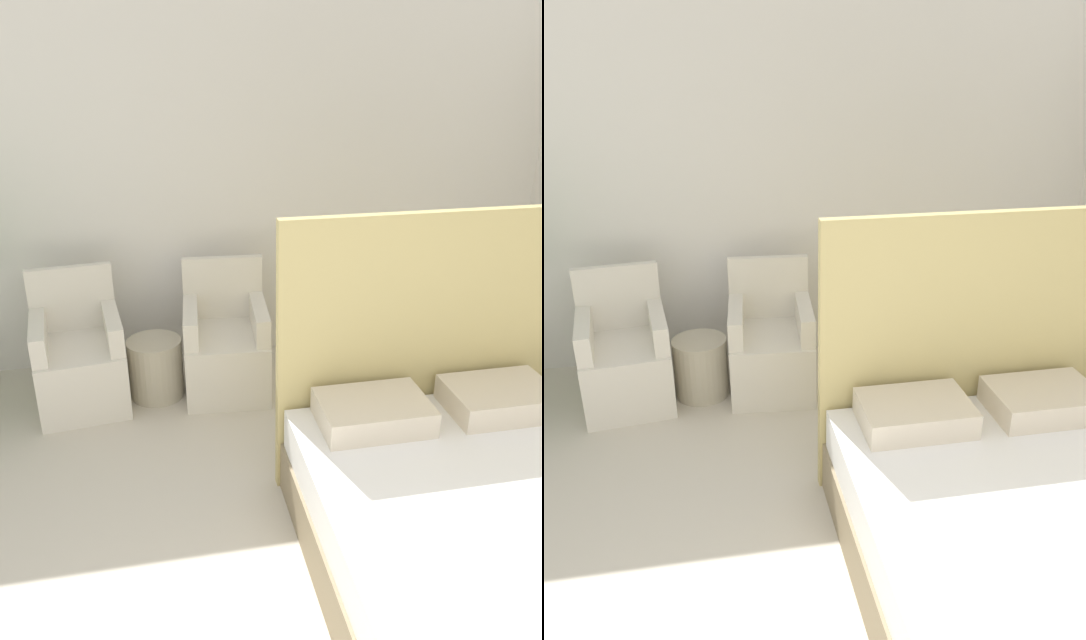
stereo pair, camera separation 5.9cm
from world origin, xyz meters
TOP-DOWN VIEW (x-y plane):
  - wall_back at (0.00, 3.97)m, footprint 10.00×0.06m
  - bed at (1.08, 1.23)m, footprint 1.63×2.09m
  - armchair_near_window_left at (-0.89, 3.33)m, footprint 0.67×0.73m
  - armchair_near_window_right at (0.13, 3.33)m, footprint 0.64×0.71m
  - side_table at (-0.38, 3.33)m, footprint 0.39×0.39m

SIDE VIEW (x-z plane):
  - side_table at x=-0.38m, z-range 0.00..0.44m
  - armchair_near_window_left at x=-0.89m, z-range -0.16..0.77m
  - armchair_near_window_right at x=0.13m, z-range -0.16..0.77m
  - bed at x=1.08m, z-range -0.47..1.10m
  - wall_back at x=0.00m, z-range 0.00..2.90m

